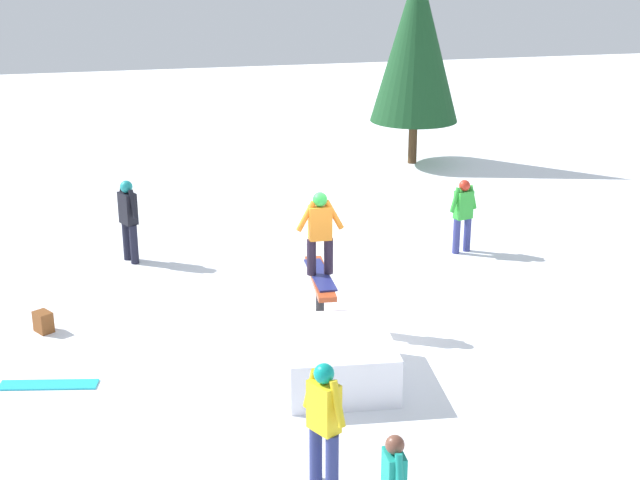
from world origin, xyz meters
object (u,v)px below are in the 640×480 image
at_px(bystander_black, 128,217).
at_px(main_rider_on_rail, 320,235).
at_px(bystander_yellow, 324,419).
at_px(rail_feature, 320,285).
at_px(loose_snowboard_cyan, 48,385).
at_px(backpack_on_snow, 43,322).
at_px(bystander_green, 463,212).
at_px(pine_tree_near, 416,42).

bearing_deg(bystander_black, main_rider_on_rail, -169.35).
distance_m(main_rider_on_rail, bystander_yellow, 4.47).
bearing_deg(bystander_yellow, rail_feature, 139.83).
bearing_deg(loose_snowboard_cyan, backpack_on_snow, -73.66).
xyz_separation_m(bystander_green, pine_tree_near, (7.21, -1.46, 2.47)).
relative_size(loose_snowboard_cyan, pine_tree_near, 0.25).
relative_size(bystander_green, backpack_on_snow, 4.39).
xyz_separation_m(rail_feature, bystander_green, (2.83, -3.60, 0.11)).
relative_size(bystander_yellow, backpack_on_snow, 4.61).
bearing_deg(bystander_black, rail_feature, -169.35).
bearing_deg(bystander_black, pine_tree_near, -77.97).
bearing_deg(bystander_green, loose_snowboard_cyan, 10.79).
relative_size(bystander_black, loose_snowboard_cyan, 1.18).
xyz_separation_m(main_rider_on_rail, pine_tree_near, (10.04, -5.06, 1.72)).
xyz_separation_m(bystander_yellow, pine_tree_near, (14.34, -6.05, 2.42)).
relative_size(bystander_green, loose_snowboard_cyan, 1.08).
height_order(bystander_black, backpack_on_snow, bystander_black).
bearing_deg(backpack_on_snow, loose_snowboard_cyan, 152.27).
bearing_deg(bystander_black, bystander_yellow, 166.87).
bearing_deg(backpack_on_snow, main_rider_on_rail, -133.29).
bearing_deg(main_rider_on_rail, bystander_yellow, 169.58).
xyz_separation_m(bystander_green, backpack_on_snow, (-1.98, 7.95, -0.67)).
bearing_deg(loose_snowboard_cyan, bystander_green, -141.72).
distance_m(rail_feature, main_rider_on_rail, 0.85).
bearing_deg(loose_snowboard_cyan, bystander_yellow, 146.44).
distance_m(rail_feature, bystander_yellow, 4.42).
height_order(main_rider_on_rail, pine_tree_near, pine_tree_near).
distance_m(main_rider_on_rail, loose_snowboard_cyan, 4.61).
height_order(loose_snowboard_cyan, pine_tree_near, pine_tree_near).
distance_m(bystander_yellow, bystander_green, 8.48).
relative_size(loose_snowboard_cyan, backpack_on_snow, 4.05).
bearing_deg(backpack_on_snow, bystander_black, -58.81).
bearing_deg(rail_feature, bystander_green, -45.71).
xyz_separation_m(main_rider_on_rail, bystander_yellow, (-4.30, 0.99, -0.70)).
xyz_separation_m(main_rider_on_rail, backpack_on_snow, (0.85, 4.35, -1.41)).
bearing_deg(rail_feature, main_rider_on_rail, 0.00).
distance_m(bystander_green, backpack_on_snow, 8.22).
bearing_deg(backpack_on_snow, rail_feature, -133.29).
relative_size(rail_feature, bystander_black, 1.14).
bearing_deg(rail_feature, backpack_on_snow, 84.99).
distance_m(rail_feature, pine_tree_near, 11.53).
xyz_separation_m(bystander_green, loose_snowboard_cyan, (-3.87, 7.80, -0.83)).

